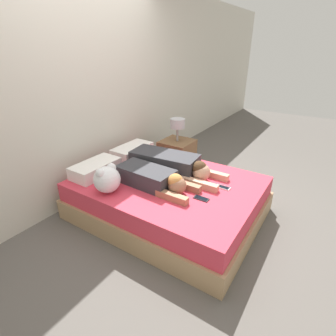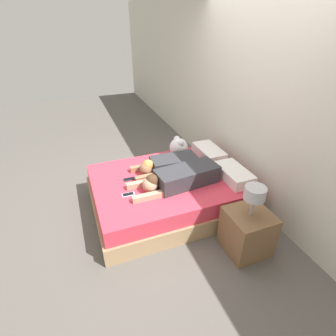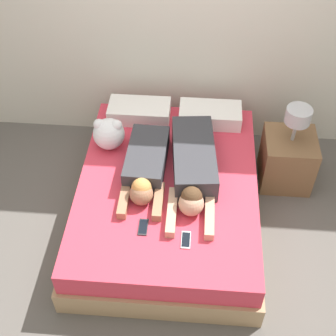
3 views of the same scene
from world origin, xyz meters
name	(u,v)px [view 1 (image 1 of 3)]	position (x,y,z in m)	size (l,w,h in m)	color
ground_plane	(168,213)	(0.00, 0.00, 0.00)	(12.00, 12.00, 0.00)	#5B5651
wall_back	(87,91)	(0.00, 1.14, 1.30)	(12.00, 0.06, 2.60)	beige
bed	(168,198)	(0.00, 0.00, 0.21)	(1.50, 1.97, 0.44)	tan
pillow_head_left	(96,168)	(-0.32, 0.78, 0.51)	(0.56, 0.30, 0.14)	white
pillow_head_right	(132,151)	(0.32, 0.78, 0.51)	(0.56, 0.30, 0.14)	white
person_left	(154,178)	(-0.19, 0.05, 0.53)	(0.34, 0.90, 0.21)	#333338
person_right	(172,164)	(0.20, 0.07, 0.54)	(0.41, 1.15, 0.22)	#333338
cell_phone_left	(201,198)	(-0.15, -0.48, 0.44)	(0.07, 0.15, 0.01)	#2D2D33
cell_phone_right	(223,187)	(0.17, -0.57, 0.44)	(0.07, 0.15, 0.01)	silver
plush_toy	(107,179)	(-0.54, 0.38, 0.58)	(0.27, 0.27, 0.28)	white
nightstand	(177,154)	(1.04, 0.51, 0.28)	(0.45, 0.45, 0.83)	brown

